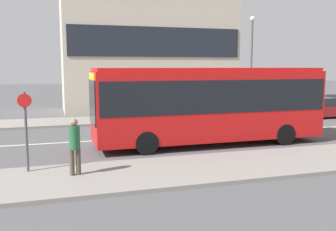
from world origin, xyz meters
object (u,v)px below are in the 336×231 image
Objects in this scene: pedestrian_near_stop at (75,143)px; bus_stop_sign at (26,125)px; city_bus at (209,101)px; street_lamp at (251,55)px; parked_car_0 at (317,108)px.

bus_stop_sign reaches higher than pedestrian_near_stop.
street_lamp reaches higher than city_bus.
pedestrian_near_stop is at bearing -150.42° from parked_car_0.
pedestrian_near_stop is (-16.75, -9.51, 0.51)m from parked_car_0.
parked_car_0 is at bearing -28.38° from street_lamp.
parked_car_0 is 1.54× the size of bus_stop_sign.
pedestrian_near_stop is at bearing -137.67° from street_lamp.
bus_stop_sign is at bearing -142.91° from street_lamp.
parked_car_0 is at bearing 31.13° from city_bus.
city_bus is 12.19m from parked_car_0.
city_bus is 4.01× the size of bus_stop_sign.
parked_car_0 is 2.23× the size of pedestrian_near_stop.
pedestrian_near_stop is at bearing -30.71° from bus_stop_sign.
pedestrian_near_stop is (-6.15, -3.65, -0.83)m from city_bus.
parked_car_0 is at bearing 23.50° from pedestrian_near_stop.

